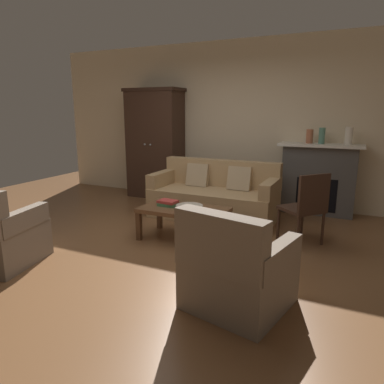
% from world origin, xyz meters
% --- Properties ---
extents(ground_plane, '(9.60, 9.60, 0.00)m').
position_xyz_m(ground_plane, '(0.00, 0.00, 0.00)').
color(ground_plane, brown).
extents(back_wall, '(7.20, 0.10, 2.80)m').
position_xyz_m(back_wall, '(0.00, 2.55, 1.40)').
color(back_wall, beige).
rests_on(back_wall, ground).
extents(fireplace, '(1.26, 0.48, 1.12)m').
position_xyz_m(fireplace, '(1.55, 2.30, 0.57)').
color(fireplace, '#4C4947').
rests_on(fireplace, ground).
extents(armoire, '(1.06, 0.57, 2.02)m').
position_xyz_m(armoire, '(-1.40, 2.22, 1.01)').
color(armoire, '#382319').
rests_on(armoire, ground).
extents(couch, '(1.92, 0.86, 0.86)m').
position_xyz_m(couch, '(0.13, 1.41, 0.32)').
color(couch, tan).
rests_on(couch, ground).
extents(coffee_table, '(1.10, 0.60, 0.42)m').
position_xyz_m(coffee_table, '(0.14, 0.31, 0.37)').
color(coffee_table, brown).
rests_on(coffee_table, ground).
extents(fruit_bowl, '(0.34, 0.34, 0.05)m').
position_xyz_m(fruit_bowl, '(0.24, 0.28, 0.45)').
color(fruit_bowl, beige).
rests_on(fruit_bowl, coffee_table).
extents(book_stack, '(0.25, 0.19, 0.07)m').
position_xyz_m(book_stack, '(-0.09, 0.32, 0.46)').
color(book_stack, '#427A4C').
rests_on(book_stack, coffee_table).
extents(mantel_vase_terracotta, '(0.11, 0.11, 0.22)m').
position_xyz_m(mantel_vase_terracotta, '(1.37, 2.28, 1.23)').
color(mantel_vase_terracotta, '#A86042').
rests_on(mantel_vase_terracotta, fireplace).
extents(mantel_vase_jade, '(0.09, 0.09, 0.25)m').
position_xyz_m(mantel_vase_jade, '(1.55, 2.28, 1.24)').
color(mantel_vase_jade, slate).
rests_on(mantel_vase_jade, fireplace).
extents(mantel_vase_cream, '(0.11, 0.11, 0.27)m').
position_xyz_m(mantel_vase_cream, '(1.93, 2.28, 1.25)').
color(mantel_vase_cream, beige).
rests_on(mantel_vase_cream, fireplace).
extents(armchair_near_right, '(0.91, 0.92, 0.88)m').
position_xyz_m(armchair_near_right, '(1.25, -0.94, 0.32)').
color(armchair_near_right, '#756656').
rests_on(armchair_near_right, ground).
extents(side_chair_wooden, '(0.62, 0.62, 0.90)m').
position_xyz_m(side_chair_wooden, '(1.57, 0.79, 0.51)').
color(side_chair_wooden, '#382319').
rests_on(side_chair_wooden, ground).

